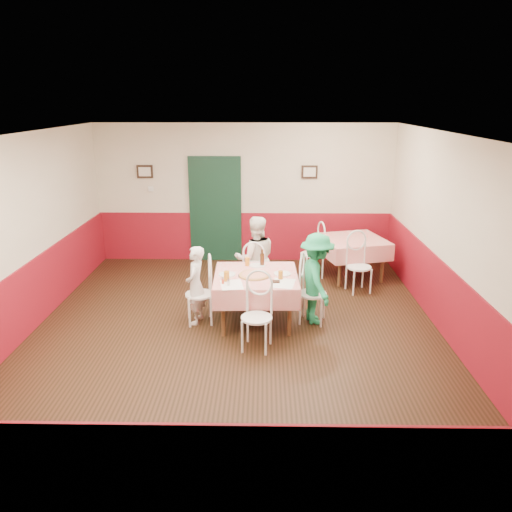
{
  "coord_description": "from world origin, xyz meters",
  "views": [
    {
      "loc": [
        0.4,
        -6.55,
        3.25
      ],
      "look_at": [
        0.28,
        0.4,
        1.05
      ],
      "focal_mm": 35.0,
      "sensor_mm": 36.0,
      "label": 1
    }
  ],
  "objects_px": {
    "chair_near": "(257,318)",
    "beer_bottle": "(262,258)",
    "diner_far": "(255,259)",
    "diner_right": "(316,279)",
    "chair_right": "(313,294)",
    "chair_left": "(199,294)",
    "chair_far": "(256,275)",
    "glass_b": "(281,275)",
    "glass_c": "(247,262)",
    "pizza": "(254,275)",
    "diner_left": "(196,285)",
    "main_table": "(256,299)",
    "glass_a": "(227,276)",
    "wallet": "(276,282)",
    "chair_second_b": "(359,267)",
    "second_table": "(352,258)",
    "chair_second_a": "(312,254)"
  },
  "relations": [
    {
      "from": "chair_near",
      "to": "beer_bottle",
      "type": "height_order",
      "value": "beer_bottle"
    },
    {
      "from": "diner_far",
      "to": "diner_right",
      "type": "distance_m",
      "value": 1.27
    },
    {
      "from": "chair_right",
      "to": "chair_left",
      "type": "bearing_deg",
      "value": 104.84
    },
    {
      "from": "chair_far",
      "to": "beer_bottle",
      "type": "xyz_separation_m",
      "value": [
        0.11,
        -0.43,
        0.43
      ]
    },
    {
      "from": "glass_b",
      "to": "glass_c",
      "type": "xyz_separation_m",
      "value": [
        -0.5,
        0.6,
        0.01
      ]
    },
    {
      "from": "chair_right",
      "to": "glass_c",
      "type": "xyz_separation_m",
      "value": [
        -0.99,
        0.39,
        0.38
      ]
    },
    {
      "from": "glass_b",
      "to": "beer_bottle",
      "type": "bearing_deg",
      "value": 114.22
    },
    {
      "from": "pizza",
      "to": "glass_c",
      "type": "relative_size",
      "value": 3.34
    },
    {
      "from": "diner_left",
      "to": "diner_right",
      "type": "height_order",
      "value": "diner_right"
    },
    {
      "from": "diner_far",
      "to": "main_table",
      "type": "bearing_deg",
      "value": 81.77
    },
    {
      "from": "glass_a",
      "to": "diner_right",
      "type": "xyz_separation_m",
      "value": [
        1.31,
        0.3,
        -0.14
      ]
    },
    {
      "from": "glass_c",
      "to": "beer_bottle",
      "type": "relative_size",
      "value": 0.56
    },
    {
      "from": "diner_right",
      "to": "wallet",
      "type": "bearing_deg",
      "value": 108.54
    },
    {
      "from": "chair_near",
      "to": "chair_second_b",
      "type": "relative_size",
      "value": 1.0
    },
    {
      "from": "glass_a",
      "to": "beer_bottle",
      "type": "distance_m",
      "value": 0.86
    },
    {
      "from": "chair_far",
      "to": "glass_b",
      "type": "bearing_deg",
      "value": 118.23
    },
    {
      "from": "diner_far",
      "to": "glass_c",
      "type": "bearing_deg",
      "value": 66.57
    },
    {
      "from": "main_table",
      "to": "diner_far",
      "type": "bearing_deg",
      "value": 91.54
    },
    {
      "from": "glass_b",
      "to": "chair_second_b",
      "type": "bearing_deg",
      "value": 46.0
    },
    {
      "from": "second_table",
      "to": "main_table",
      "type": "bearing_deg",
      "value": -131.1
    },
    {
      "from": "second_table",
      "to": "glass_b",
      "type": "height_order",
      "value": "glass_b"
    },
    {
      "from": "wallet",
      "to": "chair_second_b",
      "type": "bearing_deg",
      "value": 45.57
    },
    {
      "from": "chair_near",
      "to": "chair_second_b",
      "type": "xyz_separation_m",
      "value": [
        1.75,
        2.13,
        0.0
      ]
    },
    {
      "from": "chair_second_a",
      "to": "second_table",
      "type": "bearing_deg",
      "value": 75.03
    },
    {
      "from": "beer_bottle",
      "to": "wallet",
      "type": "relative_size",
      "value": 2.16
    },
    {
      "from": "main_table",
      "to": "chair_second_b",
      "type": "bearing_deg",
      "value": 35.86
    },
    {
      "from": "chair_second_b",
      "to": "diner_left",
      "type": "relative_size",
      "value": 0.75
    },
    {
      "from": "main_table",
      "to": "pizza",
      "type": "xyz_separation_m",
      "value": [
        -0.02,
        -0.06,
        0.4
      ]
    },
    {
      "from": "glass_b",
      "to": "chair_far",
      "type": "bearing_deg",
      "value": 110.21
    },
    {
      "from": "chair_second_b",
      "to": "diner_left",
      "type": "xyz_separation_m",
      "value": [
        -2.67,
        -1.3,
        0.15
      ]
    },
    {
      "from": "beer_bottle",
      "to": "diner_left",
      "type": "relative_size",
      "value": 0.2
    },
    {
      "from": "chair_near",
      "to": "diner_right",
      "type": "bearing_deg",
      "value": 56.48
    },
    {
      "from": "second_table",
      "to": "diner_far",
      "type": "xyz_separation_m",
      "value": [
        -1.8,
        -1.13,
        0.34
      ]
    },
    {
      "from": "glass_a",
      "to": "glass_b",
      "type": "height_order",
      "value": "glass_a"
    },
    {
      "from": "chair_left",
      "to": "chair_far",
      "type": "xyz_separation_m",
      "value": [
        0.83,
        0.87,
        0.0
      ]
    },
    {
      "from": "glass_b",
      "to": "diner_far",
      "type": "relative_size",
      "value": 0.09
    },
    {
      "from": "diner_far",
      "to": "chair_right",
      "type": "bearing_deg",
      "value": 125.13
    },
    {
      "from": "chair_left",
      "to": "chair_second_b",
      "type": "height_order",
      "value": "same"
    },
    {
      "from": "glass_c",
      "to": "beer_bottle",
      "type": "xyz_separation_m",
      "value": [
        0.23,
        -0.0,
        0.05
      ]
    },
    {
      "from": "wallet",
      "to": "chair_near",
      "type": "bearing_deg",
      "value": -117.96
    },
    {
      "from": "second_table",
      "to": "glass_a",
      "type": "distance_m",
      "value": 3.21
    },
    {
      "from": "diner_far",
      "to": "beer_bottle",
      "type": "bearing_deg",
      "value": 93.29
    },
    {
      "from": "chair_right",
      "to": "second_table",
      "type": "bearing_deg",
      "value": -11.36
    },
    {
      "from": "chair_near",
      "to": "glass_c",
      "type": "bearing_deg",
      "value": 109.0
    },
    {
      "from": "chair_far",
      "to": "pizza",
      "type": "relative_size",
      "value": 2.01
    },
    {
      "from": "chair_far",
      "to": "beer_bottle",
      "type": "distance_m",
      "value": 0.62
    },
    {
      "from": "chair_right",
      "to": "wallet",
      "type": "distance_m",
      "value": 0.73
    },
    {
      "from": "glass_b",
      "to": "diner_left",
      "type": "relative_size",
      "value": 0.1
    },
    {
      "from": "beer_bottle",
      "to": "chair_right",
      "type": "bearing_deg",
      "value": -27.25
    },
    {
      "from": "second_table",
      "to": "glass_a",
      "type": "relative_size",
      "value": 7.65
    }
  ]
}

